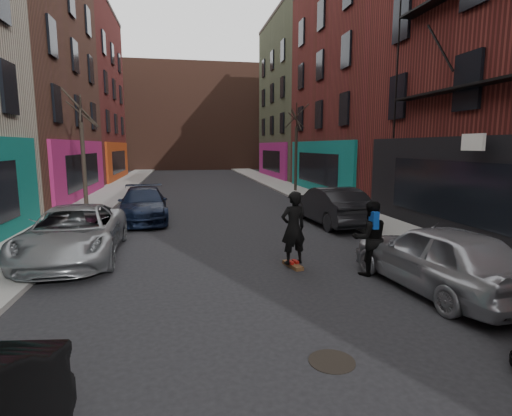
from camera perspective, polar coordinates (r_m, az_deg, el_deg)
name	(u,v)px	position (r m, az deg, el deg)	size (l,w,h in m)	color
sidewalk_left	(121,186)	(33.10, -18.70, 3.00)	(2.50, 84.00, 0.13)	gray
sidewalk_right	(276,183)	(33.67, 2.89, 3.55)	(2.50, 84.00, 0.13)	gray
buildings_right	(482,49)	(24.40, 29.58, 19.14)	(12.00, 56.00, 16.00)	#45241D
building_far	(191,119)	(58.76, -9.23, 12.50)	(40.00, 10.00, 14.00)	#47281E
tree_left_far	(82,142)	(21.13, -23.57, 8.66)	(2.00, 2.00, 6.50)	black
tree_right_far	(296,141)	(27.72, 5.76, 9.54)	(2.00, 2.00, 6.80)	black
parked_left_far	(74,233)	(12.48, -24.55, -3.26)	(2.47, 5.35, 1.49)	gray
parked_left_end	(143,204)	(17.75, -15.80, 0.50)	(1.99, 4.89, 1.42)	black
parked_right_far	(438,257)	(9.71, 24.60, -6.41)	(1.82, 4.51, 1.54)	#9C9EA5
parked_right_end	(331,206)	(16.60, 10.60, 0.35)	(1.64, 4.70, 1.55)	black
skateboard	(293,265)	(10.77, 5.27, -8.14)	(0.22, 0.80, 0.10)	brown
skateboarder	(293,228)	(10.51, 5.35, -2.83)	(0.71, 0.46, 1.93)	black
pedestrian	(370,238)	(10.29, 15.95, -4.13)	(0.93, 0.74, 1.86)	black
manhole	(332,361)	(6.49, 10.79, -20.70)	(0.70, 0.70, 0.01)	black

